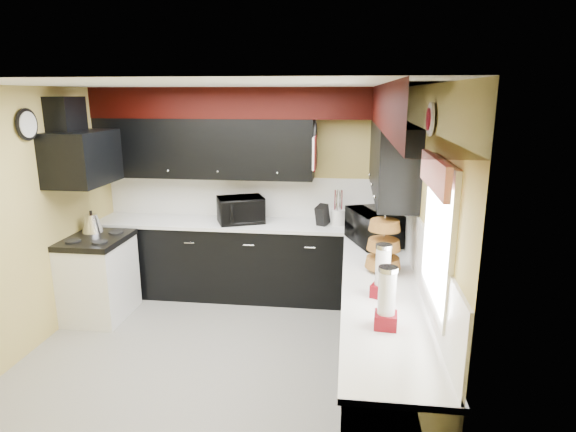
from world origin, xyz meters
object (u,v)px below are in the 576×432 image
object	(u,v)px
knife_block	(322,215)
kettle	(92,223)
microwave	(374,227)
utensil_crock	(338,217)
toaster_oven	(241,210)

from	to	relation	value
knife_block	kettle	xyz separation A→B (m)	(-2.55, -0.53, -0.04)
microwave	utensil_crock	size ratio (longest dim) A/B	3.35
toaster_oven	microwave	xyz separation A→B (m)	(1.53, -0.63, 0.02)
microwave	knife_block	size ratio (longest dim) A/B	2.55
microwave	kettle	distance (m)	3.11
toaster_oven	utensil_crock	distance (m)	1.15
utensil_crock	knife_block	size ratio (longest dim) A/B	0.76
kettle	toaster_oven	bearing A→B (deg)	19.07
kettle	microwave	bearing A→B (deg)	-1.46
utensil_crock	toaster_oven	bearing A→B (deg)	-178.03
knife_block	utensil_crock	bearing A→B (deg)	41.97
microwave	utensil_crock	xyz separation A→B (m)	(-0.38, 0.67, -0.08)
toaster_oven	utensil_crock	bearing A→B (deg)	-21.14
knife_block	kettle	size ratio (longest dim) A/B	1.07
microwave	utensil_crock	bearing A→B (deg)	8.56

